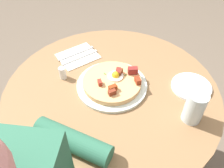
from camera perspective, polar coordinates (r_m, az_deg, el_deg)
dining_table at (r=1.07m, az=-0.12°, el=-7.53°), size 0.86×0.86×0.72m
pizza_plate at (r=0.94m, az=0.13°, el=-0.27°), size 0.28×0.28×0.01m
breakfast_pizza at (r=0.93m, az=0.32°, el=0.61°), size 0.23×0.23×0.05m
bread_plate at (r=0.99m, az=18.73°, el=-0.61°), size 0.16×0.16×0.01m
napkin at (r=1.10m, az=-8.29°, el=6.75°), size 0.22×0.22×0.00m
fork at (r=1.08m, az=-7.86°, el=6.46°), size 0.13×0.14×0.00m
knife at (r=1.11m, az=-8.76°, el=7.40°), size 0.13×0.14×0.00m
water_glass at (r=0.84m, az=19.48°, el=-5.37°), size 0.07×0.07×0.12m
salt_shaker at (r=0.99m, az=-11.95°, el=2.67°), size 0.03×0.03×0.05m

